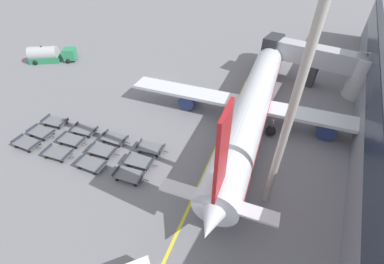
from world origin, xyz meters
name	(u,v)px	position (x,y,z in m)	size (l,w,h in m)	color
ground_plane	(156,85)	(0.00, 0.00, 0.00)	(500.00, 500.00, 0.00)	gray
jet_bridge	(328,64)	(24.72, 12.66, 4.11)	(18.14, 5.66, 6.73)	#B2B5BA
airplane	(256,97)	(17.24, -0.85, 3.25)	(35.52, 43.97, 12.98)	silver
fuel_tanker_primary	(49,55)	(-23.97, -2.05, 1.36)	(8.52, 6.96, 3.27)	#2D8C5B
baggage_dolly_row_near_col_a	(27,143)	(-5.26, -20.32, 0.49)	(3.95, 2.08, 0.92)	slate
baggage_dolly_row_near_col_b	(58,153)	(-0.44, -19.70, 0.49)	(3.98, 2.28, 0.92)	slate
baggage_dolly_row_near_col_c	(91,164)	(4.34, -19.12, 0.49)	(3.95, 2.07, 0.92)	slate
baggage_dolly_row_near_col_d	(129,175)	(9.16, -18.37, 0.49)	(3.98, 2.26, 0.92)	slate
baggage_dolly_row_mid_a_col_a	(41,132)	(-5.52, -18.08, 0.49)	(3.95, 2.05, 0.92)	slate
baggage_dolly_row_mid_a_col_b	(72,140)	(-0.88, -17.24, 0.49)	(3.98, 2.24, 0.92)	slate
baggage_dolly_row_mid_a_col_c	(103,150)	(3.88, -16.85, 0.49)	(3.98, 2.26, 0.92)	slate
baggage_dolly_row_mid_a_col_d	(139,161)	(8.85, -16.20, 0.49)	(3.98, 2.29, 0.92)	slate
baggage_dolly_row_mid_b_col_a	(55,122)	(-5.90, -15.63, 0.49)	(3.98, 2.31, 0.92)	slate
baggage_dolly_row_mid_b_col_b	(85,130)	(-0.99, -15.03, 0.49)	(3.98, 2.30, 0.92)	slate
baggage_dolly_row_mid_b_col_c	(115,138)	(3.63, -14.48, 0.49)	(3.95, 2.07, 0.92)	slate
baggage_dolly_row_mid_b_col_d	(151,148)	(8.66, -13.75, 0.49)	(3.99, 2.32, 0.92)	slate
apron_light_mast	(304,69)	(22.91, -14.04, 14.13)	(2.00, 0.76, 25.95)	#ADA89E
stand_guidance_stripe	(214,151)	(15.49, -10.19, 0.00)	(5.33, 38.23, 0.01)	yellow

